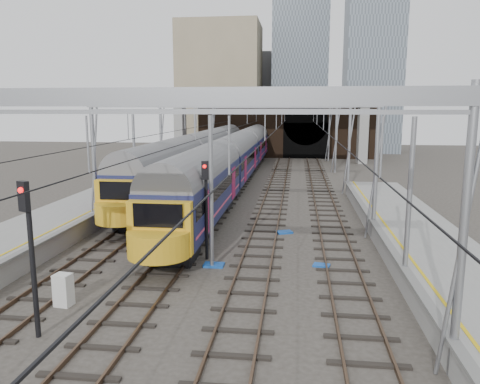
# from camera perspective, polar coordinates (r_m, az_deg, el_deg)

# --- Properties ---
(ground) EXTENTS (160.00, 160.00, 0.00)m
(ground) POSITION_cam_1_polar(r_m,az_deg,el_deg) (20.24, -4.47, -11.00)
(ground) COLOR #38332D
(ground) RESTS_ON ground
(platform_left) EXTENTS (4.32, 55.00, 1.12)m
(platform_left) POSITION_cam_1_polar(r_m,az_deg,el_deg) (26.11, -25.91, -5.85)
(platform_left) COLOR gray
(platform_left) RESTS_ON ground
(platform_right) EXTENTS (4.32, 47.00, 1.12)m
(platform_right) POSITION_cam_1_polar(r_m,az_deg,el_deg) (19.35, 26.19, -11.32)
(platform_right) COLOR gray
(platform_right) RESTS_ON ground
(tracks) EXTENTS (14.40, 80.00, 0.22)m
(tracks) POSITION_cam_1_polar(r_m,az_deg,el_deg) (34.48, 0.45, -2.02)
(tracks) COLOR #4C3828
(tracks) RESTS_ON ground
(overhead_line) EXTENTS (16.80, 80.00, 8.00)m
(overhead_line) POSITION_cam_1_polar(r_m,az_deg,el_deg) (40.16, 1.53, 9.12)
(overhead_line) COLOR gray
(overhead_line) RESTS_ON ground
(retaining_wall) EXTENTS (28.00, 2.75, 9.00)m
(retaining_wall) POSITION_cam_1_polar(r_m,az_deg,el_deg) (70.52, 5.05, 7.71)
(retaining_wall) COLOR #312015
(retaining_wall) RESTS_ON ground
(overbridge) EXTENTS (28.00, 3.00, 9.25)m
(overbridge) POSITION_cam_1_polar(r_m,az_deg,el_deg) (64.60, 3.64, 10.12)
(overbridge) COLOR gray
(overbridge) RESTS_ON ground
(city_skyline) EXTENTS (37.50, 27.50, 60.00)m
(city_skyline) POSITION_cam_1_polar(r_m,az_deg,el_deg) (89.51, 6.50, 16.38)
(city_skyline) COLOR tan
(city_skyline) RESTS_ON ground
(train_main) EXTENTS (2.93, 67.60, 4.99)m
(train_main) POSITION_cam_1_polar(r_m,az_deg,el_deg) (53.15, 0.66, 5.05)
(train_main) COLOR black
(train_main) RESTS_ON ground
(train_second) EXTENTS (2.90, 67.01, 4.95)m
(train_second) POSITION_cam_1_polar(r_m,az_deg,el_deg) (59.07, -2.63, 5.54)
(train_second) COLOR black
(train_second) RESTS_ON ground
(signal_near_left) EXTENTS (0.41, 0.48, 5.14)m
(signal_near_left) POSITION_cam_1_polar(r_m,az_deg,el_deg) (16.00, -24.26, -5.53)
(signal_near_left) COLOR black
(signal_near_left) RESTS_ON ground
(signal_near_centre) EXTENTS (0.38, 0.47, 4.86)m
(signal_near_centre) POSITION_cam_1_polar(r_m,az_deg,el_deg) (22.42, -4.18, -0.74)
(signal_near_centre) COLOR black
(signal_near_centre) RESTS_ON ground
(relay_cabinet) EXTENTS (0.68, 0.59, 1.23)m
(relay_cabinet) POSITION_cam_1_polar(r_m,az_deg,el_deg) (19.01, -20.74, -11.10)
(relay_cabinet) COLOR silver
(relay_cabinet) RESTS_ON ground
(equip_cover_a) EXTENTS (0.95, 0.67, 0.11)m
(equip_cover_a) POSITION_cam_1_polar(r_m,az_deg,el_deg) (22.22, -3.21, -8.87)
(equip_cover_a) COLOR #164DAC
(equip_cover_a) RESTS_ON ground
(equip_cover_b) EXTENTS (1.08, 0.94, 0.11)m
(equip_cover_b) POSITION_cam_1_polar(r_m,az_deg,el_deg) (27.97, 5.43, -4.89)
(equip_cover_b) COLOR #164DAC
(equip_cover_b) RESTS_ON ground
(equip_cover_c) EXTENTS (0.86, 0.69, 0.09)m
(equip_cover_c) POSITION_cam_1_polar(r_m,az_deg,el_deg) (22.49, 9.90, -8.80)
(equip_cover_c) COLOR #164DAC
(equip_cover_c) RESTS_ON ground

